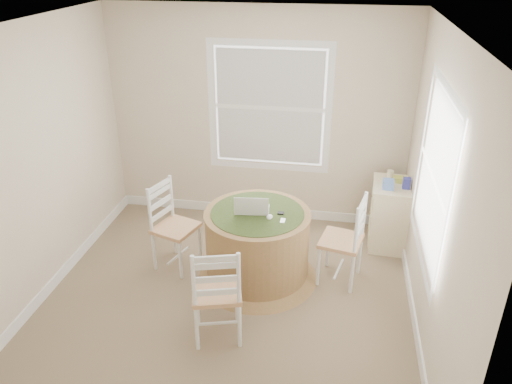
# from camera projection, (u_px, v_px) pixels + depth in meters

# --- Properties ---
(room) EXTENTS (3.64, 3.64, 2.64)m
(room) POSITION_uv_depth(u_px,v_px,m) (245.00, 176.00, 4.48)
(room) COLOR #7C674E
(room) RESTS_ON ground
(round_table) EXTENTS (1.26, 1.26, 0.77)m
(round_table) POSITION_uv_depth(u_px,v_px,m) (257.00, 243.00, 5.12)
(round_table) COLOR #996B44
(round_table) RESTS_ON ground
(chair_left) EXTENTS (0.51, 0.52, 0.95)m
(chair_left) POSITION_uv_depth(u_px,v_px,m) (176.00, 228.00, 5.28)
(chair_left) COLOR white
(chair_left) RESTS_ON ground
(chair_near) EXTENTS (0.51, 0.50, 0.95)m
(chair_near) POSITION_uv_depth(u_px,v_px,m) (217.00, 291.00, 4.31)
(chair_near) COLOR white
(chair_near) RESTS_ON ground
(chair_right) EXTENTS (0.48, 0.50, 0.95)m
(chair_right) POSITION_uv_depth(u_px,v_px,m) (341.00, 240.00, 5.06)
(chair_right) COLOR white
(chair_right) RESTS_ON ground
(laptop) EXTENTS (0.37, 0.33, 0.23)m
(laptop) POSITION_uv_depth(u_px,v_px,m) (252.00, 209.00, 4.97)
(laptop) COLOR white
(laptop) RESTS_ON round_table
(mouse) EXTENTS (0.06, 0.10, 0.03)m
(mouse) POSITION_uv_depth(u_px,v_px,m) (269.00, 217.00, 4.87)
(mouse) COLOR white
(mouse) RESTS_ON round_table
(phone) EXTENTS (0.05, 0.09, 0.02)m
(phone) POSITION_uv_depth(u_px,v_px,m) (283.00, 221.00, 4.81)
(phone) COLOR #B7BABF
(phone) RESTS_ON round_table
(keys) EXTENTS (0.06, 0.05, 0.02)m
(keys) POSITION_uv_depth(u_px,v_px,m) (281.00, 214.00, 4.94)
(keys) COLOR black
(keys) RESTS_ON round_table
(corner_chest) EXTENTS (0.46, 0.61, 0.78)m
(corner_chest) POSITION_uv_depth(u_px,v_px,m) (389.00, 215.00, 5.71)
(corner_chest) COLOR #FAE6BC
(corner_chest) RESTS_ON ground
(tissue_box) EXTENTS (0.13, 0.13, 0.10)m
(tissue_box) POSITION_uv_depth(u_px,v_px,m) (388.00, 184.00, 5.42)
(tissue_box) COLOR #5E83D8
(tissue_box) RESTS_ON corner_chest
(box_yellow) EXTENTS (0.15, 0.11, 0.06)m
(box_yellow) POSITION_uv_depth(u_px,v_px,m) (400.00, 180.00, 5.57)
(box_yellow) COLOR #C7CD48
(box_yellow) RESTS_ON corner_chest
(box_blue) EXTENTS (0.08, 0.08, 0.12)m
(box_blue) POSITION_uv_depth(u_px,v_px,m) (407.00, 183.00, 5.42)
(box_blue) COLOR navy
(box_blue) RESTS_ON corner_chest
(cup_cream) EXTENTS (0.07, 0.07, 0.09)m
(cup_cream) POSITION_uv_depth(u_px,v_px,m) (390.00, 174.00, 5.67)
(cup_cream) COLOR beige
(cup_cream) RESTS_ON corner_chest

